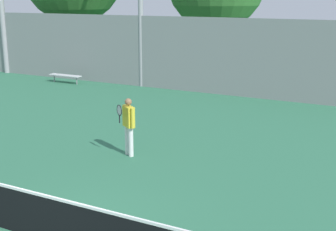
% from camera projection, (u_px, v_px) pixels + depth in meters
% --- Properties ---
extents(tennis_net, '(11.09, 0.09, 0.95)m').
position_uv_depth(tennis_net, '(45.00, 218.00, 8.61)').
color(tennis_net, '#99999E').
rests_on(tennis_net, ground_plane).
extents(tennis_player, '(0.55, 0.52, 1.67)m').
position_uv_depth(tennis_player, '(128.00, 123.00, 13.19)').
color(tennis_player, silver).
rests_on(tennis_player, ground_plane).
extents(bench_courtside_far, '(1.86, 0.40, 0.43)m').
position_uv_depth(bench_courtside_far, '(65.00, 76.00, 24.31)').
color(bench_courtside_far, silver).
rests_on(bench_courtside_far, ground_plane).
extents(back_fence, '(34.54, 0.06, 3.49)m').
position_uv_depth(back_fence, '(266.00, 60.00, 20.27)').
color(back_fence, gray).
rests_on(back_fence, ground_plane).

